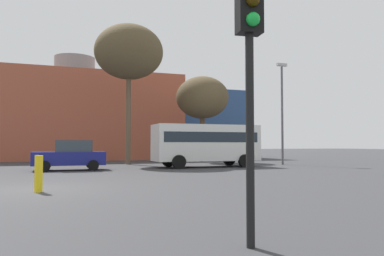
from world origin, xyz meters
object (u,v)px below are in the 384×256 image
Objects in this scene: parked_car_2 at (70,155)px; bare_tree_1 at (202,98)px; traffic_light_near_right at (250,43)px; bollard_yellow_0 at (39,174)px; white_bus at (206,142)px; street_lamp at (282,107)px; bare_tree_0 at (129,53)px.

parked_car_2 is 13.44m from bare_tree_1.
bollard_yellow_0 is (-3.19, 7.57, -2.34)m from traffic_light_near_right.
white_bus reaches higher than parked_car_2.
bare_tree_1 is 0.97× the size of street_lamp.
traffic_light_near_right is at bearing -124.35° from street_lamp.
traffic_light_near_right is 22.45m from street_lamp.
traffic_light_near_right reaches higher than bollard_yellow_0.
bare_tree_0 is 17.72m from bollard_yellow_0.
street_lamp is at bearing 151.33° from traffic_light_near_right.
parked_car_2 is 0.53× the size of street_lamp.
bollard_yellow_0 is at bearing -125.27° from bare_tree_1.
bare_tree_0 reaches higher than street_lamp.
parked_car_2 is at bearing -175.62° from street_lamp.
white_bus is at bearing 46.64° from bollard_yellow_0.
parked_car_2 is 9.88m from bollard_yellow_0.
parked_car_2 is 8.38m from white_bus.
white_bus is 13.81m from bollard_yellow_0.
traffic_light_near_right is 23.33m from bare_tree_0.
bare_tree_0 is at bearing -179.57° from traffic_light_near_right.
bollard_yellow_0 is at bearing -145.36° from street_lamp.
street_lamp is (15.83, 10.94, 3.68)m from bollard_yellow_0.
street_lamp is (12.64, 18.50, 1.34)m from traffic_light_near_right.
traffic_light_near_right is 0.38× the size of bare_tree_0.
traffic_light_near_right is at bearing -109.51° from bare_tree_1.
bollard_yellow_0 is at bearing 83.52° from parked_car_2.
traffic_light_near_right is 0.55× the size of bare_tree_1.
traffic_light_near_right reaches higher than parked_car_2.
white_bus is 0.91× the size of street_lamp.
bollard_yellow_0 is (-11.76, -16.63, -4.83)m from bare_tree_1.
street_lamp is (4.07, -5.70, -1.15)m from bare_tree_1.
bare_tree_1 is at bearing -147.35° from parked_car_2.
street_lamp is at bearing 34.64° from bollard_yellow_0.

